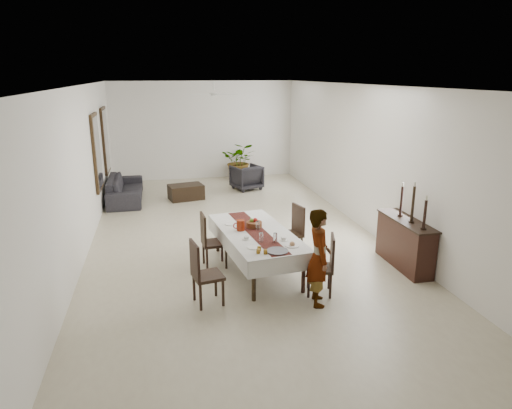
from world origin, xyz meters
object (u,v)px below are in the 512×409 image
object	(u,v)px
sideboard_body	(405,244)
sofa	(125,189)
red_pitcher	(241,225)
woman	(319,257)
dining_table_top	(256,233)

from	to	relation	value
sideboard_body	sofa	world-z (taller)	sideboard_body
red_pitcher	woman	xyz separation A→B (m)	(0.92, -1.54, -0.07)
woman	sideboard_body	world-z (taller)	woman
sideboard_body	sofa	bearing A→B (deg)	132.32
red_pitcher	sideboard_body	size ratio (longest dim) A/B	0.13
woman	sofa	xyz separation A→B (m)	(-3.22, 6.77, -0.43)
woman	sofa	size ratio (longest dim) A/B	0.67
dining_table_top	sofa	world-z (taller)	dining_table_top
dining_table_top	sideboard_body	xyz separation A→B (m)	(2.69, -0.42, -0.27)
woman	sofa	distance (m)	7.51
sideboard_body	sofa	distance (m)	7.80
dining_table_top	woman	xyz separation A→B (m)	(0.66, -1.42, 0.06)
red_pitcher	sideboard_body	xyz separation A→B (m)	(2.94, -0.53, -0.40)
woman	sideboard_body	size ratio (longest dim) A/B	1.05
woman	dining_table_top	bearing A→B (deg)	34.63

